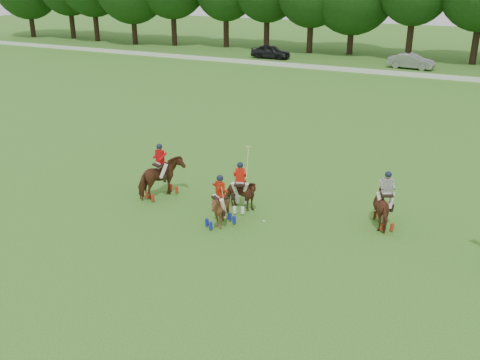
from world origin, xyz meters
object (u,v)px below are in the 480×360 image
at_px(car_mid, 411,61).
at_px(polo_red_b, 240,194).
at_px(polo_stripe_a, 385,207).
at_px(polo_ball, 264,221).
at_px(car_left, 271,52).
at_px(polo_red_c, 220,209).
at_px(polo_red_a, 161,178).

height_order(car_mid, polo_red_b, polo_red_b).
distance_m(polo_red_b, polo_stripe_a, 5.82).
height_order(polo_red_b, polo_ball, polo_red_b).
xyz_separation_m(car_left, polo_red_c, (14.68, -39.87, -0.00)).
height_order(car_mid, polo_red_a, polo_red_a).
bearing_deg(polo_ball, polo_red_c, -142.96).
distance_m(car_mid, polo_red_c, 39.88).
distance_m(polo_red_c, polo_ball, 1.88).
height_order(polo_red_c, polo_ball, polo_red_c).
bearing_deg(polo_stripe_a, polo_red_b, -168.70).
bearing_deg(polo_ball, car_mid, 91.03).
height_order(polo_red_c, polo_stripe_a, polo_stripe_a).
bearing_deg(polo_stripe_a, car_left, 118.86).
distance_m(car_left, polo_stripe_a, 42.29).
bearing_deg(polo_stripe_a, polo_red_c, -153.69).
xyz_separation_m(car_left, polo_stripe_a, (20.41, -37.04, 0.06)).
distance_m(polo_red_a, polo_red_b, 3.72).
distance_m(polo_red_a, polo_red_c, 3.95).
height_order(polo_red_b, polo_red_c, polo_red_b).
height_order(car_mid, polo_ball, car_mid).
xyz_separation_m(polo_red_b, polo_red_c, (-0.03, -1.69, 0.02)).
xyz_separation_m(polo_red_a, polo_stripe_a, (9.41, 1.42, -0.09)).
distance_m(polo_red_c, polo_stripe_a, 6.39).
bearing_deg(polo_red_b, car_left, 111.07).
bearing_deg(polo_ball, polo_red_b, 154.79).
distance_m(polo_red_b, polo_ball, 1.66).
xyz_separation_m(polo_red_c, polo_ball, (1.39, 1.05, -0.71)).
distance_m(polo_stripe_a, polo_ball, 4.75).
bearing_deg(polo_red_c, polo_red_a, 158.92).
bearing_deg(polo_ball, polo_stripe_a, 22.33).
bearing_deg(polo_red_a, polo_stripe_a, 8.55).
bearing_deg(car_mid, polo_stripe_a, -166.36).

